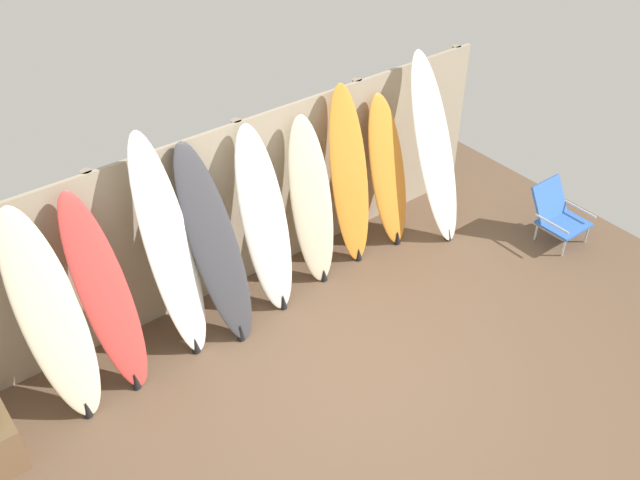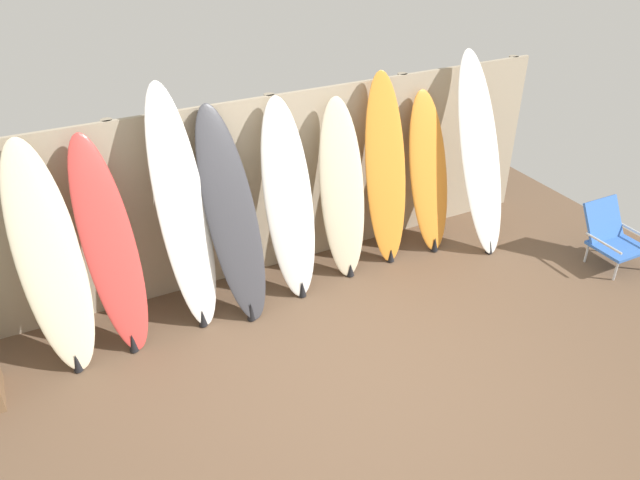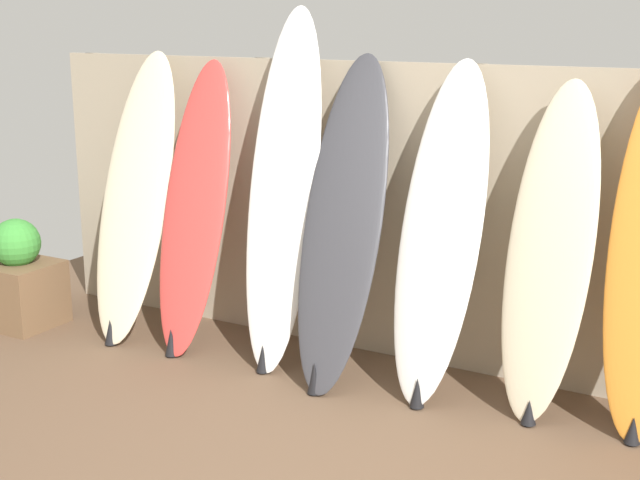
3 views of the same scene
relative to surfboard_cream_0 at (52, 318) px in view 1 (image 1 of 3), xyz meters
The scene contains 12 objects.
ground 2.78m from the surfboard_cream_0, 36.21° to the right, with size 7.68×7.68×0.00m, color brown.
fence_back 2.17m from the surfboard_cream_0, 12.14° to the left, with size 6.08×0.11×1.80m.
surfboard_cream_0 is the anchor object (origin of this frame).
surfboard_red_1 0.47m from the surfboard_cream_0, ahead, with size 0.51×0.73×1.80m.
surfboard_white_2 1.11m from the surfboard_cream_0, ahead, with size 0.50×0.63×2.12m.
surfboard_charcoal_3 1.52m from the surfboard_cream_0, ahead, with size 0.55×0.83×1.86m.
surfboard_white_4 2.09m from the surfboard_cream_0, ahead, with size 0.50×0.64×1.85m.
surfboard_cream_5 2.68m from the surfboard_cream_0, ahead, with size 0.50×0.53×1.76m.
surfboard_orange_6 3.19m from the surfboard_cream_0, ahead, with size 0.46×0.46×1.93m.
surfboard_orange_7 3.72m from the surfboard_cream_0, ahead, with size 0.49×0.55×1.67m.
surfboard_white_8 4.22m from the surfboard_cream_0, ahead, with size 0.50×0.82×2.02m.
beach_chair 5.35m from the surfboard_cream_0, 11.68° to the right, with size 0.50×0.58×0.63m.
Camera 1 is at (-2.94, -3.06, 4.86)m, focal length 40.00 mm.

